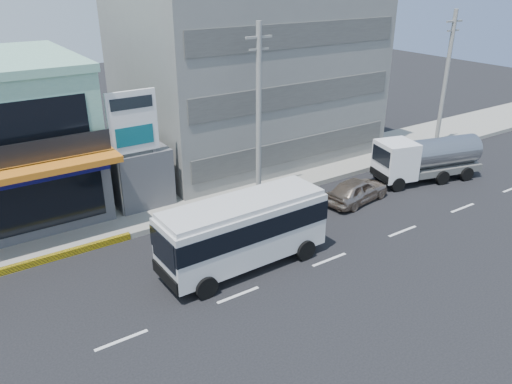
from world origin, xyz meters
TOP-DOWN VIEW (x-y plane):
  - ground at (0.00, 0.00)m, footprint 120.00×120.00m
  - sidewalk at (5.00, 9.50)m, footprint 70.00×5.00m
  - concrete_building at (10.00, 15.00)m, footprint 16.00×12.00m
  - gap_structure at (0.00, 12.00)m, footprint 3.00×6.00m
  - satellite_dish at (0.00, 11.00)m, footprint 1.50×1.50m
  - billboard at (-0.50, 9.20)m, footprint 2.60×0.18m
  - utility_pole_near at (6.00, 7.40)m, footprint 1.60×0.30m
  - utility_pole_far at (22.00, 7.40)m, footprint 1.60×0.30m
  - minibus at (1.44, 1.84)m, footprint 7.75×2.82m
  - sedan at (10.57, 3.99)m, footprint 4.49×2.34m
  - tanker_truck at (16.42, 4.06)m, footprint 7.37×3.72m

SIDE VIEW (x-z plane):
  - ground at x=0.00m, z-range 0.00..0.00m
  - sidewalk at x=5.00m, z-range 0.00..0.30m
  - sedan at x=10.57m, z-range 0.00..1.46m
  - tanker_truck at x=16.42m, z-range 0.10..2.89m
  - gap_structure at x=0.00m, z-range 0.00..3.50m
  - minibus at x=1.44m, z-range 0.31..3.54m
  - satellite_dish at x=0.00m, z-range 3.50..3.65m
  - billboard at x=-0.50m, z-range 1.48..8.38m
  - utility_pole_near at x=6.00m, z-range 0.15..10.15m
  - utility_pole_far at x=22.00m, z-range 0.15..10.15m
  - concrete_building at x=10.00m, z-range 0.00..14.00m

